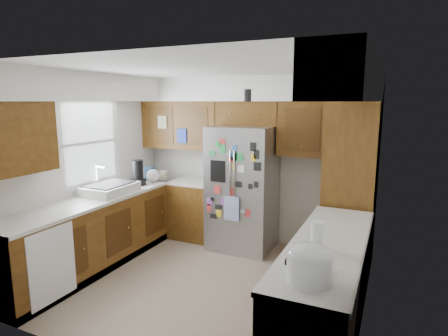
{
  "coord_description": "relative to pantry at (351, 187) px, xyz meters",
  "views": [
    {
      "loc": [
        1.97,
        -3.73,
        2.15
      ],
      "look_at": [
        0.09,
        0.35,
        1.35
      ],
      "focal_mm": 30.0,
      "sensor_mm": 36.0,
      "label": 1
    }
  ],
  "objects": [
    {
      "name": "rice_cooker",
      "position": [
        -0.0,
        -2.46,
        -0.01
      ],
      "size": [
        0.32,
        0.31,
        0.28
      ],
      "color": "silver",
      "rests_on": "right_counter_run"
    },
    {
      "name": "fridge",
      "position": [
        -1.5,
        0.05,
        -0.17
      ],
      "size": [
        0.9,
        0.79,
        1.8
      ],
      "color": "#9F9FA4",
      "rests_on": "ground"
    },
    {
      "name": "sink_assembly",
      "position": [
        -3.0,
        -1.05,
        -0.09
      ],
      "size": [
        0.52,
        0.7,
        0.37
      ],
      "color": "white",
      "rests_on": "left_counter_run"
    },
    {
      "name": "left_counter_run",
      "position": [
        -2.86,
        -1.12,
        -0.65
      ],
      "size": [
        1.36,
        3.2,
        0.92
      ],
      "color": "#482A0D",
      "rests_on": "ground"
    },
    {
      "name": "bridge_cabinet",
      "position": [
        -1.5,
        0.28,
        0.9
      ],
      "size": [
        0.96,
        0.34,
        0.35
      ],
      "primitive_type": "cube",
      "color": "#482A0D",
      "rests_on": "fridge"
    },
    {
      "name": "room_shell",
      "position": [
        -1.61,
        -0.79,
        0.75
      ],
      "size": [
        3.64,
        3.24,
        2.52
      ],
      "color": "silver",
      "rests_on": "ground"
    },
    {
      "name": "right_counter_run",
      "position": [
        0.0,
        -1.62,
        -0.65
      ],
      "size": [
        0.63,
        2.25,
        0.92
      ],
      "color": "#482A0D",
      "rests_on": "ground"
    },
    {
      "name": "floor",
      "position": [
        -1.5,
        -1.15,
        -1.07
      ],
      "size": [
        3.6,
        3.6,
        0.0
      ],
      "primitive_type": "plane",
      "color": "gray",
      "rests_on": "ground"
    },
    {
      "name": "fridge_top_items",
      "position": [
        -1.63,
        0.22,
        1.21
      ],
      "size": [
        0.66,
        0.32,
        0.29
      ],
      "color": "#111BC3",
      "rests_on": "bridge_cabinet"
    },
    {
      "name": "left_counter_clutter",
      "position": [
        -2.96,
        -0.3,
        -0.02
      ],
      "size": [
        0.4,
        0.83,
        0.38
      ],
      "color": "black",
      "rests_on": "left_counter_run"
    },
    {
      "name": "paper_towel",
      "position": [
        -0.07,
        -1.83,
        -0.04
      ],
      "size": [
        0.11,
        0.11,
        0.24
      ],
      "primitive_type": "cylinder",
      "color": "white",
      "rests_on": "right_counter_run"
    },
    {
      "name": "pantry",
      "position": [
        0.0,
        0.0,
        0.0
      ],
      "size": [
        0.6,
        0.9,
        2.15
      ],
      "primitive_type": "cube",
      "color": "#482A0D",
      "rests_on": "ground"
    }
  ]
}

